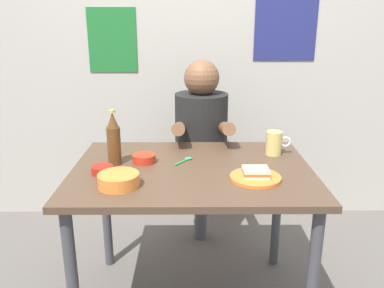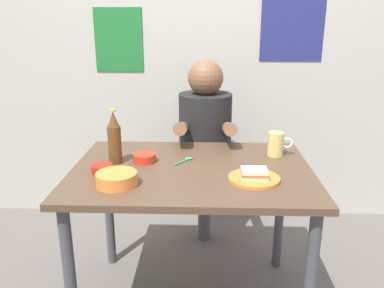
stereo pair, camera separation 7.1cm
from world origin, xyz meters
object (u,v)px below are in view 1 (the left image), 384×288
person_seated (201,127)px  sambal_bowl_red (102,169)px  stool (201,190)px  beer_bottle (114,140)px  sandwich (256,172)px  beer_mug (274,143)px  dining_table (192,187)px  plate_orange (255,178)px

person_seated → sambal_bowl_red: 0.82m
stool → beer_bottle: bearing=-126.5°
person_seated → sandwich: person_seated is taller
beer_mug → sambal_bowl_red: beer_mug is taller
person_seated → beer_mug: person_seated is taller
person_seated → dining_table: bearing=-95.6°
beer_mug → sambal_bowl_red: (-0.82, -0.25, -0.04)m
sandwich → beer_mug: bearing=66.0°
beer_mug → beer_bottle: size_ratio=0.48×
beer_bottle → beer_mug: bearing=9.7°
plate_orange → beer_bottle: beer_bottle is taller
dining_table → person_seated: person_seated is taller
sandwich → stool: bearing=105.4°
stool → person_seated: (-0.00, -0.01, 0.42)m
plate_orange → beer_bottle: 0.67m
stool → sambal_bowl_red: (-0.46, -0.69, 0.41)m
plate_orange → beer_bottle: bearing=163.2°
dining_table → plate_orange: bearing=-26.7°
dining_table → sambal_bowl_red: (-0.40, -0.06, 0.11)m
sandwich → plate_orange: bearing=-26.6°
plate_orange → sambal_bowl_red: (-0.67, 0.07, 0.01)m
stool → person_seated: 0.42m
person_seated → plate_orange: bearing=-74.4°
sambal_bowl_red → person_seated: bearing=56.0°
dining_table → stool: 0.70m
sandwich → beer_bottle: (-0.64, 0.19, 0.09)m
dining_table → sandwich: bearing=-26.7°
dining_table → plate_orange: (0.27, -0.14, 0.10)m
stool → beer_mug: beer_mug is taller
dining_table → sambal_bowl_red: 0.42m
dining_table → plate_orange: size_ratio=5.00×
stool → beer_bottle: (-0.43, -0.57, 0.51)m
dining_table → stool: dining_table is taller
dining_table → beer_mug: bearing=24.4°
plate_orange → stool: bearing=105.4°
person_seated → beer_bottle: 0.71m
stool → sambal_bowl_red: bearing=-123.6°
stool → person_seated: person_seated is taller
stool → sandwich: bearing=-74.6°
stool → plate_orange: bearing=-74.6°
sandwich → dining_table: bearing=153.3°
beer_bottle → plate_orange: bearing=-16.8°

